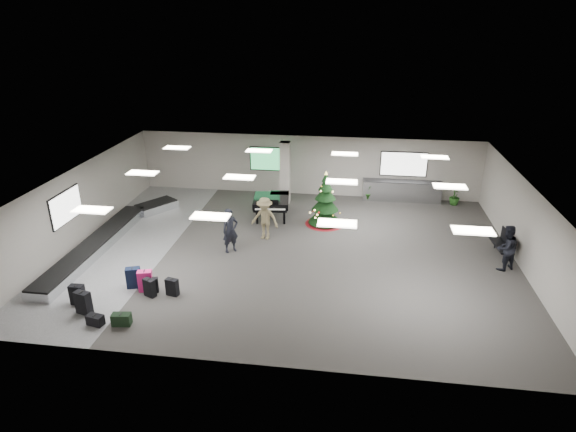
# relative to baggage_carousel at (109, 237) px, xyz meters

# --- Properties ---
(ground) EXTENTS (18.00, 18.00, 0.00)m
(ground) POSITION_rel_baggage_carousel_xyz_m (7.84, 0.08, -0.21)
(ground) COLOR #383533
(ground) RESTS_ON ground
(room_envelope) EXTENTS (18.02, 14.02, 3.21)m
(room_envelope) POSITION_rel_baggage_carousel_xyz_m (7.46, 0.75, 2.12)
(room_envelope) COLOR #A59F97
(room_envelope) RESTS_ON ground
(baggage_carousel) EXTENTS (2.28, 9.71, 0.43)m
(baggage_carousel) POSITION_rel_baggage_carousel_xyz_m (0.00, 0.00, 0.00)
(baggage_carousel) COLOR silver
(baggage_carousel) RESTS_ON ground
(service_counter) EXTENTS (4.05, 0.65, 1.08)m
(service_counter) POSITION_rel_baggage_carousel_xyz_m (12.84, 6.73, 0.33)
(service_counter) COLOR silver
(service_counter) RESTS_ON ground
(suitcase_0) EXTENTS (0.56, 0.40, 0.81)m
(suitcase_0) POSITION_rel_baggage_carousel_xyz_m (1.78, -5.20, 0.18)
(suitcase_0) COLOR black
(suitcase_0) RESTS_ON ground
(suitcase_1) EXTENTS (0.48, 0.38, 0.67)m
(suitcase_1) POSITION_rel_baggage_carousel_xyz_m (3.49, -3.91, 0.11)
(suitcase_1) COLOR black
(suitcase_1) RESTS_ON ground
(pink_suitcase) EXTENTS (0.55, 0.40, 0.80)m
(pink_suitcase) POSITION_rel_baggage_carousel_xyz_m (3.21, -3.60, 0.17)
(pink_suitcase) COLOR #E71E76
(pink_suitcase) RESTS_ON ground
(suitcase_3) EXTENTS (0.40, 0.30, 0.56)m
(suitcase_3) POSITION_rel_baggage_carousel_xyz_m (3.50, -3.65, 0.06)
(suitcase_3) COLOR black
(suitcase_3) RESTS_ON ground
(navy_suitcase) EXTENTS (0.56, 0.44, 0.79)m
(navy_suitcase) POSITION_rel_baggage_carousel_xyz_m (2.69, -3.43, 0.17)
(navy_suitcase) COLOR black
(navy_suitcase) RESTS_ON ground
(suitcase_5) EXTENTS (0.48, 0.27, 0.73)m
(suitcase_5) POSITION_rel_baggage_carousel_xyz_m (1.29, -4.71, 0.14)
(suitcase_5) COLOR black
(suitcase_5) RESTS_ON ground
(green_duffel) EXTENTS (0.62, 0.37, 0.41)m
(green_duffel) POSITION_rel_baggage_carousel_xyz_m (3.27, -5.64, -0.02)
(green_duffel) COLOR black
(green_duffel) RESTS_ON ground
(suitcase_7) EXTENTS (0.47, 0.32, 0.64)m
(suitcase_7) POSITION_rel_baggage_carousel_xyz_m (4.24, -3.75, 0.10)
(suitcase_7) COLOR black
(suitcase_7) RESTS_ON ground
(black_duffel) EXTENTS (0.57, 0.39, 0.36)m
(black_duffel) POSITION_rel_baggage_carousel_xyz_m (2.45, -5.76, -0.04)
(black_duffel) COLOR black
(black_duffel) RESTS_ON ground
(christmas_tree) EXTENTS (1.81, 1.81, 2.59)m
(christmas_tree) POSITION_rel_baggage_carousel_xyz_m (9.07, 3.15, 0.67)
(christmas_tree) COLOR maroon
(christmas_tree) RESTS_ON ground
(grand_piano) EXTENTS (1.84, 2.26, 1.20)m
(grand_piano) POSITION_rel_baggage_carousel_xyz_m (6.49, 3.48, 0.64)
(grand_piano) COLOR black
(grand_piano) RESTS_ON ground
(bench) EXTENTS (0.63, 1.57, 0.97)m
(bench) POSITION_rel_baggage_carousel_xyz_m (16.44, 0.98, 0.33)
(bench) COLOR black
(bench) RESTS_ON ground
(traveler_a) EXTENTS (0.81, 0.77, 1.86)m
(traveler_a) POSITION_rel_baggage_carousel_xyz_m (5.44, -0.19, 0.72)
(traveler_a) COLOR black
(traveler_a) RESTS_ON ground
(traveler_b) EXTENTS (1.34, 0.94, 1.89)m
(traveler_b) POSITION_rel_baggage_carousel_xyz_m (6.60, 1.20, 0.73)
(traveler_b) COLOR #837651
(traveler_b) RESTS_ON ground
(traveler_bench) EXTENTS (1.11, 1.05, 1.82)m
(traveler_bench) POSITION_rel_baggage_carousel_xyz_m (16.12, -0.24, 0.69)
(traveler_bench) COLOR black
(traveler_bench) RESTS_ON ground
(potted_plant_left) EXTENTS (0.58, 0.53, 0.87)m
(potted_plant_left) POSITION_rel_baggage_carousel_xyz_m (11.15, 6.58, 0.22)
(potted_plant_left) COLOR #183812
(potted_plant_left) RESTS_ON ground
(potted_plant_right) EXTENTS (0.71, 0.71, 0.91)m
(potted_plant_right) POSITION_rel_baggage_carousel_xyz_m (15.48, 6.52, 0.24)
(potted_plant_right) COLOR #183812
(potted_plant_right) RESTS_ON ground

